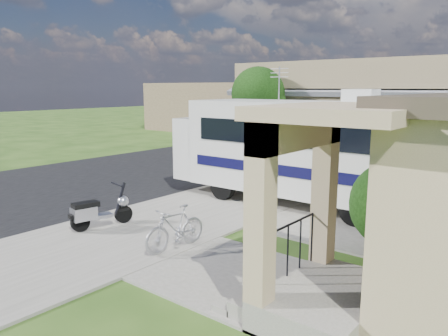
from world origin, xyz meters
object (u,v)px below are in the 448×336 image
Objects in this scene: scooter at (98,211)px; van at (312,128)px; bicycle at (175,230)px; pickup_truck at (269,138)px; motorhome at (298,147)px; shrub at (400,201)px; garden_hose at (312,275)px.

van reaches higher than scooter.
bicycle is at bearing 16.39° from scooter.
pickup_truck reaches higher than bicycle.
motorhome is at bearing 76.20° from scooter.
shrub is (3.98, -2.75, -0.51)m from motorhome.
pickup_truck reaches higher than scooter.
shrub is 0.41× the size of van.
motorhome is 1.41× the size of pickup_truck.
scooter is 0.29× the size of pickup_truck.
bicycle is at bearing -91.33° from motorhome.
scooter is (-6.67, -2.78, -0.81)m from shrub.
pickup_truck is at bearing 126.11° from garden_hose.
motorhome is 5.06× the size of bicycle.
bicycle reaches higher than garden_hose.
garden_hose is at bearing 17.40° from bicycle.
scooter is 21.02m from van.
bicycle is 0.28× the size of pickup_truck.
van is (-4.65, 20.49, 0.41)m from scooter.
shrub is at bearing 130.65° from pickup_truck.
motorhome reaches higher than scooter.
motorhome is 23.23× the size of garden_hose.
scooter is (-2.70, -5.54, -1.32)m from motorhome.
motorhome is 3.24× the size of shrub.
garden_hose is (3.09, 0.63, -0.41)m from bicycle.
bicycle is 15.61m from pickup_truck.
van is at bearing 114.95° from scooter.
shrub is 1.56× the size of bicycle.
pickup_truck is 6.24m from van.
shrub reaches higher than pickup_truck.
scooter is at bearing -171.86° from garden_hose.
shrub is at bearing 34.81° from scooter.
motorhome is 6.30m from scooter.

